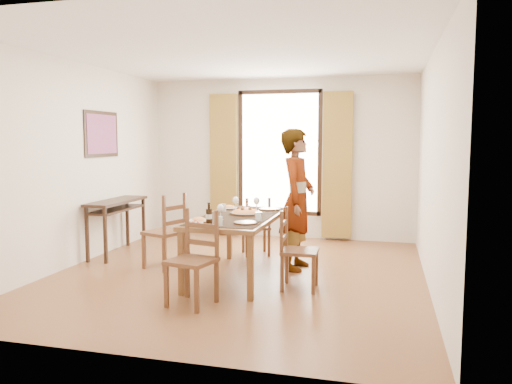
% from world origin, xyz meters
% --- Properties ---
extents(ground, '(5.00, 5.00, 0.00)m').
position_xyz_m(ground, '(0.00, 0.00, 0.00)').
color(ground, '#57311B').
rests_on(ground, ground).
extents(room_shell, '(4.60, 5.10, 2.74)m').
position_xyz_m(room_shell, '(-0.00, 0.13, 1.54)').
color(room_shell, beige).
rests_on(room_shell, ground).
extents(console_table, '(0.38, 1.20, 0.80)m').
position_xyz_m(console_table, '(-2.03, 0.60, 0.68)').
color(console_table, black).
rests_on(console_table, ground).
extents(dining_table, '(0.89, 1.82, 0.76)m').
position_xyz_m(dining_table, '(0.03, -0.12, 0.69)').
color(dining_table, brown).
rests_on(dining_table, ground).
extents(chair_west, '(0.56, 0.56, 0.98)m').
position_xyz_m(chair_west, '(-1.00, 0.04, 0.46)').
color(chair_west, '#57311D').
rests_on(chair_west, ground).
extents(chair_north, '(0.50, 0.50, 0.85)m').
position_xyz_m(chair_north, '(-0.04, 1.05, 0.40)').
color(chair_north, '#57311D').
rests_on(chair_north, ground).
extents(chair_south, '(0.51, 0.51, 0.96)m').
position_xyz_m(chair_south, '(-0.12, -1.21, 0.45)').
color(chair_south, '#57311D').
rests_on(chair_south, ground).
extents(chair_east, '(0.41, 0.41, 0.90)m').
position_xyz_m(chair_east, '(0.81, -0.42, 0.42)').
color(chair_east, '#57311D').
rests_on(chair_east, ground).
extents(man, '(0.71, 0.51, 1.81)m').
position_xyz_m(man, '(0.66, 0.45, 0.90)').
color(man, gray).
rests_on(man, ground).
extents(plate_sw, '(0.27, 0.27, 0.05)m').
position_xyz_m(plate_sw, '(-0.27, -0.67, 0.78)').
color(plate_sw, silver).
rests_on(plate_sw, dining_table).
extents(plate_se, '(0.27, 0.27, 0.05)m').
position_xyz_m(plate_se, '(0.28, -0.65, 0.78)').
color(plate_se, silver).
rests_on(plate_se, dining_table).
extents(plate_nw, '(0.27, 0.27, 0.05)m').
position_xyz_m(plate_nw, '(-0.26, 0.41, 0.78)').
color(plate_nw, silver).
rests_on(plate_nw, dining_table).
extents(plate_ne, '(0.27, 0.27, 0.05)m').
position_xyz_m(plate_ne, '(0.29, 0.47, 0.78)').
color(plate_ne, silver).
rests_on(plate_ne, dining_table).
extents(pasta_platter, '(0.40, 0.40, 0.10)m').
position_xyz_m(pasta_platter, '(0.10, 0.00, 0.81)').
color(pasta_platter, orange).
rests_on(pasta_platter, dining_table).
extents(caprese_plate, '(0.20, 0.20, 0.04)m').
position_xyz_m(caprese_plate, '(-0.25, -0.84, 0.78)').
color(caprese_plate, silver).
rests_on(caprese_plate, dining_table).
extents(wine_glass_a, '(0.08, 0.08, 0.18)m').
position_xyz_m(wine_glass_a, '(-0.07, -0.48, 0.85)').
color(wine_glass_a, white).
rests_on(wine_glass_a, dining_table).
extents(wine_glass_b, '(0.08, 0.08, 0.18)m').
position_xyz_m(wine_glass_b, '(0.16, 0.29, 0.85)').
color(wine_glass_b, white).
rests_on(wine_glass_b, dining_table).
extents(wine_glass_c, '(0.08, 0.08, 0.18)m').
position_xyz_m(wine_glass_c, '(-0.12, 0.29, 0.85)').
color(wine_glass_c, white).
rests_on(wine_glass_c, dining_table).
extents(tumbler_a, '(0.07, 0.07, 0.10)m').
position_xyz_m(tumbler_a, '(0.37, -0.45, 0.81)').
color(tumbler_a, silver).
rests_on(tumbler_a, dining_table).
extents(tumbler_b, '(0.07, 0.07, 0.10)m').
position_xyz_m(tumbler_b, '(-0.25, 0.16, 0.81)').
color(tumbler_b, silver).
rests_on(tumbler_b, dining_table).
extents(tumbler_c, '(0.07, 0.07, 0.10)m').
position_xyz_m(tumbler_c, '(0.04, -0.86, 0.81)').
color(tumbler_c, silver).
rests_on(tumbler_c, dining_table).
extents(wine_bottle, '(0.07, 0.07, 0.25)m').
position_xyz_m(wine_bottle, '(-0.07, -0.88, 0.88)').
color(wine_bottle, black).
rests_on(wine_bottle, dining_table).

